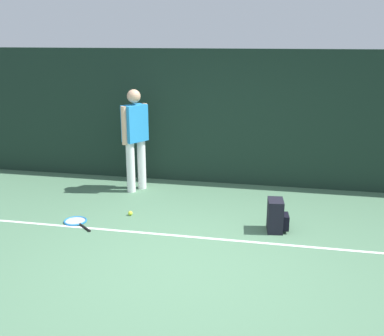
# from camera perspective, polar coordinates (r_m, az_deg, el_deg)

# --- Properties ---
(ground_plane) EXTENTS (12.00, 12.00, 0.00)m
(ground_plane) POSITION_cam_1_polar(r_m,az_deg,el_deg) (5.47, -0.85, -11.28)
(ground_plane) COLOR #4C7556
(back_fence) EXTENTS (10.00, 0.10, 2.32)m
(back_fence) POSITION_cam_1_polar(r_m,az_deg,el_deg) (7.93, 3.75, 6.26)
(back_fence) COLOR #192D23
(back_fence) RESTS_ON ground
(court_line) EXTENTS (9.00, 0.05, 0.00)m
(court_line) POSITION_cam_1_polar(r_m,az_deg,el_deg) (6.00, 0.40, -8.63)
(court_line) COLOR white
(court_line) RESTS_ON ground
(tennis_player) EXTENTS (0.40, 0.46, 1.70)m
(tennis_player) POSITION_cam_1_polar(r_m,az_deg,el_deg) (7.58, -7.12, 4.21)
(tennis_player) COLOR white
(tennis_player) RESTS_ON ground
(tennis_racket) EXTENTS (0.58, 0.53, 0.03)m
(tennis_racket) POSITION_cam_1_polar(r_m,az_deg,el_deg) (6.65, -14.26, -6.51)
(tennis_racket) COLOR black
(tennis_racket) RESTS_ON ground
(backpack) EXTENTS (0.30, 0.32, 0.44)m
(backpack) POSITION_cam_1_polar(r_m,az_deg,el_deg) (6.22, 10.49, -5.93)
(backpack) COLOR black
(backpack) RESTS_ON ground
(tennis_ball_near_player) EXTENTS (0.07, 0.07, 0.07)m
(tennis_ball_near_player) POSITION_cam_1_polar(r_m,az_deg,el_deg) (7.35, 10.20, -3.89)
(tennis_ball_near_player) COLOR #CCE033
(tennis_ball_near_player) RESTS_ON ground
(tennis_ball_by_fence) EXTENTS (0.07, 0.07, 0.07)m
(tennis_ball_by_fence) POSITION_cam_1_polar(r_m,az_deg,el_deg) (6.75, -7.71, -5.62)
(tennis_ball_by_fence) COLOR #CCE033
(tennis_ball_by_fence) RESTS_ON ground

